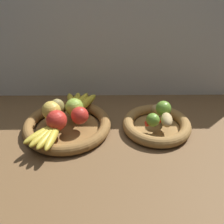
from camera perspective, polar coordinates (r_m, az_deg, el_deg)
The scene contains 16 objects.
ground_plane at distance 107.22cm, azimuth 1.02°, elevation -4.28°, with size 140.00×90.00×3.00cm, color brown.
back_wall at distance 121.13cm, azimuth 0.79°, elevation 15.60°, with size 140.00×3.00×55.00cm.
fruit_bowl_left at distance 106.02cm, azimuth -9.87°, elevation -2.96°, with size 35.38×35.38×4.40cm.
fruit_bowl_right at distance 106.29cm, azimuth 9.84°, elevation -2.85°, with size 27.74×27.74×4.40cm.
apple_red_right at distance 100.67cm, azimuth -7.17°, elevation -0.77°, with size 6.96×6.96×6.96cm, color red.
apple_green_back at distance 105.67cm, azimuth -8.34°, elevation 1.04°, with size 7.47×7.47×7.47cm, color #8CAD3D.
apple_golden_left at distance 105.09cm, azimuth -13.29°, elevation 0.32°, with size 7.67×7.67×7.67cm, color gold.
apple_red_front at distance 98.50cm, azimuth -12.18°, elevation -1.82°, with size 7.86×7.86×7.86cm, color red.
pear_brown at distance 106.63cm, azimuth -12.09°, elevation 0.97°, with size 6.29×5.31×7.57cm, color olive.
banana_bunch_front at distance 95.88cm, azimuth -14.15°, elevation -4.91°, with size 13.06×16.97×3.18cm.
banana_bunch_back at distance 112.76cm, azimuth -7.35°, elevation 2.05°, with size 15.22×17.78×3.29cm.
potato_small at distance 101.88cm, azimuth 12.02°, elevation -1.71°, with size 8.03×4.47×4.41cm, color tan.
potato_back at distance 107.55cm, azimuth 10.72°, elevation 0.45°, with size 7.79×4.82×4.45cm, color tan.
lime_near at distance 100.07cm, azimuth 9.05°, elevation -1.74°, with size 5.29×5.29×5.29cm, color olive.
lime_far at distance 106.82cm, azimuth 11.32°, elevation 0.76°, with size 6.41×6.41×6.41cm, color olive.
chili_pepper at distance 102.19cm, azimuth 10.35°, elevation -2.14°, with size 2.18×2.18×11.02cm, color red.
Camera 1 is at (-2.73, -85.90, 62.62)cm, focal length 41.22 mm.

